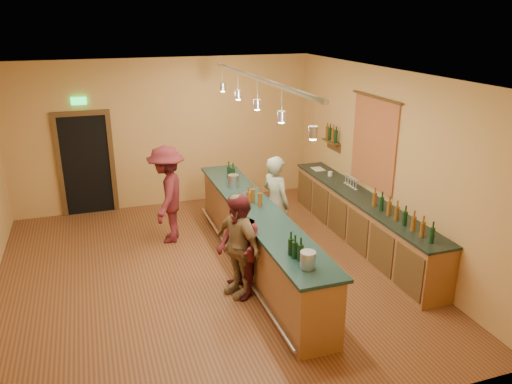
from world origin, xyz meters
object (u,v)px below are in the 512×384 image
object	(u,v)px
tasting_bar	(257,234)
bar_stool	(275,211)
bartender	(276,203)
customer_a	(239,247)
customer_b	(238,245)
back_counter	(362,221)
customer_c	(167,194)

from	to	relation	value
tasting_bar	bar_stool	distance (m)	1.22
tasting_bar	bar_stool	xyz separation A→B (m)	(0.69, 1.00, -0.07)
bartender	customer_a	bearing A→B (deg)	121.24
customer_b	bartender	bearing A→B (deg)	118.48
tasting_bar	bartender	distance (m)	0.84
tasting_bar	customer_a	size ratio (longest dim) A/B	3.18
customer_a	tasting_bar	bearing A→B (deg)	141.92
customer_a	bartender	bearing A→B (deg)	138.12
bartender	customer_b	world-z (taller)	bartender
back_counter	bartender	distance (m)	1.62
bartender	customer_c	world-z (taller)	customer_c
bartender	customer_a	distance (m)	1.74
customer_b	bar_stool	world-z (taller)	customer_b
tasting_bar	bartender	xyz separation A→B (m)	(0.55, 0.58, 0.26)
customer_c	back_counter	bearing A→B (deg)	87.65
back_counter	bar_stool	size ratio (longest dim) A/B	6.71
tasting_bar	bartender	size ratio (longest dim) A/B	2.94
customer_b	customer_c	size ratio (longest dim) A/B	0.88
bartender	tasting_bar	bearing A→B (deg)	116.73
back_counter	tasting_bar	xyz separation A→B (m)	(-2.08, -0.18, 0.12)
customer_c	bartender	bearing A→B (deg)	81.59
back_counter	customer_a	bearing A→B (deg)	-160.05
back_counter	customer_b	xyz separation A→B (m)	(-2.63, -0.90, 0.32)
back_counter	customer_a	world-z (taller)	customer_a
bar_stool	customer_c	bearing A→B (deg)	164.46
customer_a	customer_c	bearing A→B (deg)	-166.44
customer_a	bar_stool	distance (m)	2.18
customer_b	bar_stool	bearing A→B (deg)	123.05
back_counter	tasting_bar	world-z (taller)	tasting_bar
customer_b	bar_stool	xyz separation A→B (m)	(1.24, 1.72, -0.27)
tasting_bar	customer_c	xyz separation A→B (m)	(-1.22, 1.53, 0.31)
back_counter	tasting_bar	distance (m)	2.09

